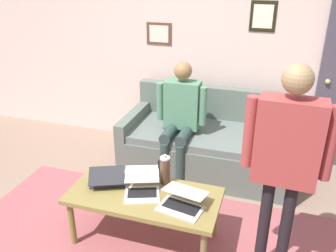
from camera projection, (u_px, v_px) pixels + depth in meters
The scene contains 10 objects.
area_rug at pixel (141, 246), 3.02m from camera, with size 3.23×1.77×0.01m, color #994F54.
back_wall at pixel (201, 41), 4.26m from camera, with size 7.04×0.11×2.70m.
couch at pixel (210, 144), 4.08m from camera, with size 1.93×0.93×0.88m.
coffee_table at pixel (144, 199), 2.93m from camera, with size 1.25×0.58×0.47m.
laptop_left at pixel (107, 179), 3.04m from camera, with size 0.38×0.36×0.14m.
laptop_center at pixel (182, 202), 2.74m from camera, with size 0.38×0.35×0.13m.
laptop_right at pixel (142, 187), 2.91m from camera, with size 0.39×0.44×0.14m.
french_press at pixel (165, 170), 3.01m from camera, with size 0.11×0.09×0.28m.
person_standing at pixel (286, 152), 2.34m from camera, with size 0.58×0.20×1.66m.
person_seated at pixel (180, 114), 3.79m from camera, with size 0.55×0.51×1.28m.
Camera 1 is at (-0.92, 2.01, 2.19)m, focal length 37.96 mm.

